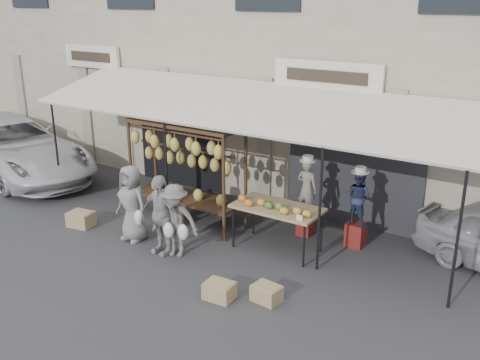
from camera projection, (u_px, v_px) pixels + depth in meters
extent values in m
plane|color=#2D2D30|center=(170.00, 259.00, 10.10)|extent=(90.00, 90.00, 0.00)
cube|color=#BDAF9B|center=(325.00, 45.00, 14.11)|extent=(24.00, 6.00, 7.00)
cube|color=#232328|center=(354.00, 169.00, 11.29)|extent=(3.00, 0.10, 2.50)
cube|color=black|center=(181.00, 138.00, 13.73)|extent=(2.60, 0.10, 2.50)
cube|color=silver|center=(327.00, 76.00, 10.99)|extent=(2.40, 0.10, 0.60)
cube|color=silver|center=(92.00, 56.00, 14.62)|extent=(2.00, 0.10, 0.60)
cube|color=silver|center=(237.00, 103.00, 11.08)|extent=(10.00, 2.34, 0.63)
cylinder|color=black|center=(57.00, 151.00, 12.97)|extent=(0.05, 0.05, 2.30)
cylinder|color=black|center=(167.00, 176.00, 11.16)|extent=(0.05, 0.05, 2.30)
cylinder|color=black|center=(320.00, 211.00, 9.34)|extent=(0.05, 0.05, 2.30)
cylinder|color=black|center=(457.00, 242.00, 8.15)|extent=(0.05, 0.05, 2.30)
cylinder|color=#321B0F|center=(131.00, 169.00, 11.79)|extent=(0.07, 0.07, 2.20)
cylinder|color=#321B0F|center=(224.00, 190.00, 10.49)|extent=(0.07, 0.07, 2.20)
cylinder|color=#321B0F|center=(155.00, 160.00, 12.42)|extent=(0.07, 0.07, 2.20)
cylinder|color=#321B0F|center=(246.00, 179.00, 11.12)|extent=(0.07, 0.07, 2.20)
cube|color=#321B0F|center=(185.00, 123.00, 11.10)|extent=(2.60, 0.90, 0.07)
cylinder|color=#321B0F|center=(174.00, 132.00, 10.86)|extent=(2.50, 0.05, 0.05)
cylinder|color=#321B0F|center=(195.00, 126.00, 11.42)|extent=(2.50, 0.05, 0.05)
cylinder|color=#321B0F|center=(186.00, 149.00, 11.28)|extent=(2.50, 0.05, 0.05)
cube|color=#321B0F|center=(187.00, 198.00, 11.63)|extent=(2.50, 0.80, 0.05)
ellipsoid|color=#DCC555|center=(135.00, 137.00, 11.51)|extent=(0.20, 0.18, 0.30)
ellipsoid|color=#DCC555|center=(150.00, 136.00, 11.48)|extent=(0.20, 0.18, 0.30)
ellipsoid|color=#DCC555|center=(155.00, 141.00, 11.23)|extent=(0.20, 0.18, 0.30)
ellipsoid|color=#DCC555|center=(169.00, 141.00, 11.20)|extent=(0.20, 0.18, 0.30)
ellipsoid|color=#DCC555|center=(175.00, 145.00, 10.95)|extent=(0.20, 0.18, 0.30)
ellipsoid|color=#DCC555|center=(190.00, 144.00, 10.91)|extent=(0.20, 0.18, 0.30)
ellipsoid|color=#DCC555|center=(196.00, 149.00, 10.66)|extent=(0.20, 0.18, 0.30)
ellipsoid|color=#DCC555|center=(212.00, 148.00, 10.63)|extent=(0.20, 0.18, 0.30)
ellipsoid|color=#DCC555|center=(218.00, 152.00, 10.37)|extent=(0.20, 0.18, 0.30)
ellipsoid|color=#DCC555|center=(149.00, 153.00, 11.90)|extent=(0.20, 0.18, 0.30)
ellipsoid|color=#DCC555|center=(159.00, 153.00, 11.74)|extent=(0.20, 0.18, 0.30)
ellipsoid|color=#DCC555|center=(170.00, 157.00, 11.60)|extent=(0.20, 0.18, 0.30)
ellipsoid|color=#DCC555|center=(181.00, 158.00, 11.43)|extent=(0.20, 0.18, 0.30)
ellipsoid|color=#DCC555|center=(192.00, 161.00, 11.28)|extent=(0.20, 0.18, 0.30)
ellipsoid|color=#DCC555|center=(203.00, 162.00, 11.11)|extent=(0.20, 0.18, 0.30)
ellipsoid|color=#DCC555|center=(215.00, 165.00, 10.96)|extent=(0.20, 0.18, 0.30)
ellipsoid|color=#DCC555|center=(227.00, 168.00, 10.81)|extent=(0.20, 0.18, 0.30)
cube|color=#99865C|center=(277.00, 208.00, 10.20)|extent=(1.70, 0.90, 0.05)
cylinder|color=black|center=(233.00, 227.00, 10.45)|extent=(0.04, 0.04, 0.85)
cylinder|color=black|center=(304.00, 246.00, 9.65)|extent=(0.04, 0.04, 0.85)
cylinder|color=black|center=(253.00, 215.00, 11.03)|extent=(0.04, 0.04, 0.85)
cylinder|color=black|center=(321.00, 232.00, 10.24)|extent=(0.04, 0.04, 0.85)
ellipsoid|color=orange|center=(242.00, 198.00, 10.42)|extent=(0.18, 0.14, 0.14)
ellipsoid|color=orange|center=(249.00, 203.00, 10.19)|extent=(0.18, 0.14, 0.14)
ellipsoid|color=orange|center=(261.00, 202.00, 10.21)|extent=(0.18, 0.14, 0.14)
ellipsoid|color=#477226|center=(269.00, 205.00, 10.07)|extent=(0.18, 0.14, 0.14)
ellipsoid|color=#598C33|center=(279.00, 206.00, 10.02)|extent=(0.18, 0.14, 0.14)
ellipsoid|color=gold|center=(284.00, 211.00, 9.80)|extent=(0.18, 0.14, 0.14)
ellipsoid|color=gold|center=(297.00, 211.00, 9.80)|extent=(0.18, 0.14, 0.14)
ellipsoid|color=gold|center=(307.00, 214.00, 9.67)|extent=(0.18, 0.14, 0.14)
imported|color=gray|center=(307.00, 188.00, 10.81)|extent=(0.47, 0.32, 1.22)
imported|color=#272F4E|center=(358.00, 197.00, 10.30)|extent=(0.61, 0.52, 1.08)
imported|color=gray|center=(132.00, 203.00, 10.66)|extent=(0.81, 0.57, 1.57)
imported|color=#A2A2A2|center=(161.00, 215.00, 10.09)|extent=(0.96, 0.47, 1.58)
imported|color=#6A645D|center=(175.00, 221.00, 10.03)|extent=(1.04, 0.77, 1.43)
cube|color=maroon|center=(305.00, 225.00, 11.07)|extent=(0.32, 0.32, 0.41)
cube|color=maroon|center=(355.00, 234.00, 10.56)|extent=(0.41, 0.41, 0.49)
cube|color=tan|center=(219.00, 291.00, 8.73)|extent=(0.50, 0.39, 0.28)
cube|color=tan|center=(267.00, 293.00, 8.66)|extent=(0.49, 0.39, 0.27)
cube|color=tan|center=(81.00, 219.00, 11.50)|extent=(0.58, 0.48, 0.31)
imported|color=silver|center=(11.00, 132.00, 15.22)|extent=(5.47, 3.59, 2.10)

